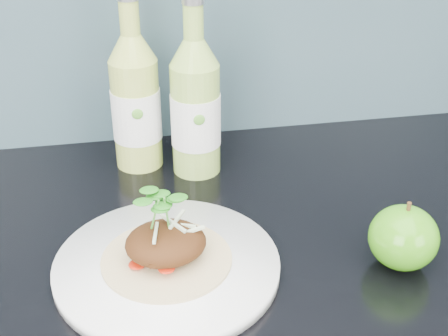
{
  "coord_description": "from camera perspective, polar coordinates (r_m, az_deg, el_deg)",
  "views": [
    {
      "loc": [
        -0.09,
        1.03,
        1.37
      ],
      "look_at": [
        0.03,
        1.68,
        1.0
      ],
      "focal_mm": 50.0,
      "sensor_mm": 36.0,
      "label": 1
    }
  ],
  "objects": [
    {
      "name": "dinner_plate",
      "position": [
        0.75,
        -5.23,
        -8.89
      ],
      "size": [
        0.35,
        0.35,
        0.02
      ],
      "color": "white",
      "rests_on": "kitchen_counter"
    },
    {
      "name": "cider_bottle_right",
      "position": [
        0.91,
        -2.63,
        5.52
      ],
      "size": [
        0.08,
        0.08,
        0.27
      ],
      "rotation": [
        0.0,
        0.0,
        0.14
      ],
      "color": "#98C150",
      "rests_on": "kitchen_counter"
    },
    {
      "name": "green_apple",
      "position": [
        0.77,
        16.09,
        -6.13
      ],
      "size": [
        0.08,
        0.08,
        0.09
      ],
      "rotation": [
        0.0,
        0.0,
        -0.01
      ],
      "color": "#31890F",
      "rests_on": "kitchen_counter"
    },
    {
      "name": "cider_bottle_left",
      "position": [
        0.94,
        -8.08,
        5.96
      ],
      "size": [
        0.1,
        0.1,
        0.27
      ],
      "rotation": [
        0.0,
        0.0,
        0.4
      ],
      "color": "#ADC050",
      "rests_on": "kitchen_counter"
    },
    {
      "name": "pork_taco",
      "position": [
        0.73,
        -5.36,
        -6.65
      ],
      "size": [
        0.15,
        0.15,
        0.1
      ],
      "color": "tan",
      "rests_on": "dinner_plate"
    }
  ]
}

